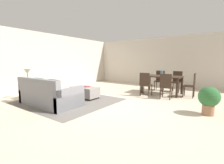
{
  "coord_description": "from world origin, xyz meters",
  "views": [
    {
      "loc": [
        2.56,
        -3.92,
        1.35
      ],
      "look_at": [
        -0.77,
        0.77,
        0.6
      ],
      "focal_mm": 25.22,
      "sensor_mm": 36.0,
      "label": 1
    }
  ],
  "objects_px": {
    "dining_chair_far_left": "(160,79)",
    "vase_centerpiece": "(162,73)",
    "potted_plant": "(209,98)",
    "side_table": "(28,87)",
    "dining_chair_near_right": "(166,85)",
    "dining_chair_head_east": "(192,84)",
    "book_on_ottoman": "(86,86)",
    "ottoman_table": "(85,92)",
    "dining_chair_far_right": "(177,80)",
    "couch": "(49,96)",
    "dining_table": "(162,78)",
    "dining_chair_near_left": "(145,83)",
    "table_lamp": "(27,72)"
  },
  "relations": [
    {
      "from": "dining_chair_far_left",
      "to": "vase_centerpiece",
      "type": "distance_m",
      "value": 0.93
    },
    {
      "from": "potted_plant",
      "to": "dining_chair_far_left",
      "type": "bearing_deg",
      "value": 128.36
    },
    {
      "from": "side_table",
      "to": "dining_chair_near_right",
      "type": "xyz_separation_m",
      "value": [
        4.08,
        2.86,
        0.07
      ]
    },
    {
      "from": "side_table",
      "to": "dining_chair_far_left",
      "type": "distance_m",
      "value": 5.6
    },
    {
      "from": "dining_chair_head_east",
      "to": "book_on_ottoman",
      "type": "relative_size",
      "value": 3.54
    },
    {
      "from": "dining_chair_head_east",
      "to": "ottoman_table",
      "type": "bearing_deg",
      "value": -142.85
    },
    {
      "from": "dining_chair_near_right",
      "to": "vase_centerpiece",
      "type": "height_order",
      "value": "vase_centerpiece"
    },
    {
      "from": "dining_chair_far_right",
      "to": "book_on_ottoman",
      "type": "relative_size",
      "value": 3.54
    },
    {
      "from": "vase_centerpiece",
      "to": "book_on_ottoman",
      "type": "bearing_deg",
      "value": -129.9
    },
    {
      "from": "couch",
      "to": "book_on_ottoman",
      "type": "bearing_deg",
      "value": 78.42
    },
    {
      "from": "dining_chair_head_east",
      "to": "dining_chair_far_right",
      "type": "bearing_deg",
      "value": 130.39
    },
    {
      "from": "dining_table",
      "to": "dining_chair_near_left",
      "type": "xyz_separation_m",
      "value": [
        -0.39,
        -0.81,
        -0.15
      ]
    },
    {
      "from": "side_table",
      "to": "vase_centerpiece",
      "type": "relative_size",
      "value": 2.63
    },
    {
      "from": "dining_chair_far_left",
      "to": "book_on_ottoman",
      "type": "height_order",
      "value": "dining_chair_far_left"
    },
    {
      "from": "dining_chair_far_left",
      "to": "dining_chair_head_east",
      "type": "bearing_deg",
      "value": -29.05
    },
    {
      "from": "couch",
      "to": "table_lamp",
      "type": "relative_size",
      "value": 3.89
    },
    {
      "from": "dining_chair_head_east",
      "to": "potted_plant",
      "type": "relative_size",
      "value": 1.26
    },
    {
      "from": "couch",
      "to": "table_lamp",
      "type": "distance_m",
      "value": 1.49
    },
    {
      "from": "dining_table",
      "to": "dining_chair_near_right",
      "type": "distance_m",
      "value": 0.96
    },
    {
      "from": "table_lamp",
      "to": "potted_plant",
      "type": "bearing_deg",
      "value": 17.68
    },
    {
      "from": "dining_table",
      "to": "dining_chair_near_right",
      "type": "height_order",
      "value": "dining_chair_near_right"
    },
    {
      "from": "dining_chair_near_right",
      "to": "dining_chair_far_right",
      "type": "height_order",
      "value": "same"
    },
    {
      "from": "couch",
      "to": "dining_chair_near_left",
      "type": "height_order",
      "value": "dining_chair_near_left"
    },
    {
      "from": "dining_chair_far_left",
      "to": "vase_centerpiece",
      "type": "height_order",
      "value": "vase_centerpiece"
    },
    {
      "from": "dining_chair_far_right",
      "to": "potted_plant",
      "type": "xyz_separation_m",
      "value": [
        1.43,
        -2.81,
        -0.09
      ]
    },
    {
      "from": "dining_table",
      "to": "vase_centerpiece",
      "type": "xyz_separation_m",
      "value": [
        -0.03,
        0.03,
        0.2
      ]
    },
    {
      "from": "dining_table",
      "to": "dining_chair_near_left",
      "type": "relative_size",
      "value": 1.67
    },
    {
      "from": "side_table",
      "to": "dining_chair_near_right",
      "type": "bearing_deg",
      "value": 35.01
    },
    {
      "from": "dining_chair_near_right",
      "to": "vase_centerpiece",
      "type": "xyz_separation_m",
      "value": [
        -0.46,
        0.88,
        0.35
      ]
    },
    {
      "from": "side_table",
      "to": "dining_chair_far_left",
      "type": "height_order",
      "value": "dining_chair_far_left"
    },
    {
      "from": "dining_chair_far_right",
      "to": "dining_chair_head_east",
      "type": "relative_size",
      "value": 1.0
    },
    {
      "from": "table_lamp",
      "to": "book_on_ottoman",
      "type": "relative_size",
      "value": 2.02
    },
    {
      "from": "vase_centerpiece",
      "to": "ottoman_table",
      "type": "bearing_deg",
      "value": -129.64
    },
    {
      "from": "side_table",
      "to": "dining_table",
      "type": "height_order",
      "value": "dining_table"
    },
    {
      "from": "ottoman_table",
      "to": "dining_table",
      "type": "distance_m",
      "value": 3.23
    },
    {
      "from": "ottoman_table",
      "to": "vase_centerpiece",
      "type": "distance_m",
      "value": 3.27
    },
    {
      "from": "table_lamp",
      "to": "book_on_ottoman",
      "type": "xyz_separation_m",
      "value": [
        1.6,
        1.31,
        -0.55
      ]
    },
    {
      "from": "ottoman_table",
      "to": "vase_centerpiece",
      "type": "xyz_separation_m",
      "value": [
        2.05,
        2.47,
        0.63
      ]
    },
    {
      "from": "side_table",
      "to": "dining_chair_far_right",
      "type": "bearing_deg",
      "value": 48.38
    },
    {
      "from": "side_table",
      "to": "potted_plant",
      "type": "bearing_deg",
      "value": 17.68
    },
    {
      "from": "ottoman_table",
      "to": "dining_chair_near_left",
      "type": "distance_m",
      "value": 2.36
    },
    {
      "from": "table_lamp",
      "to": "dining_chair_head_east",
      "type": "relative_size",
      "value": 0.57
    },
    {
      "from": "side_table",
      "to": "dining_table",
      "type": "relative_size",
      "value": 0.37
    },
    {
      "from": "potted_plant",
      "to": "dining_table",
      "type": "bearing_deg",
      "value": 133.03
    },
    {
      "from": "side_table",
      "to": "dining_table",
      "type": "xyz_separation_m",
      "value": [
        3.66,
        3.71,
        0.22
      ]
    },
    {
      "from": "couch",
      "to": "vase_centerpiece",
      "type": "distance_m",
      "value": 4.46
    },
    {
      "from": "vase_centerpiece",
      "to": "book_on_ottoman",
      "type": "relative_size",
      "value": 0.83
    },
    {
      "from": "dining_chair_far_right",
      "to": "ottoman_table",
      "type": "bearing_deg",
      "value": -126.91
    },
    {
      "from": "dining_chair_far_right",
      "to": "potted_plant",
      "type": "height_order",
      "value": "dining_chair_far_right"
    },
    {
      "from": "dining_table",
      "to": "side_table",
      "type": "bearing_deg",
      "value": -134.64
    }
  ]
}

